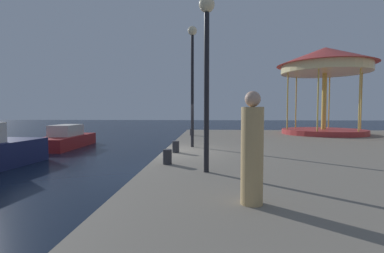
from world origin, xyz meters
The scene contains 9 objects.
ground_plane centered at (0.00, 0.00, 0.00)m, with size 120.00×120.00×0.00m, color black.
motorboat_red centered at (-7.11, 6.62, 0.52)m, with size 2.00×5.17×1.39m.
carousel centered at (8.79, 7.88, 4.80)m, with size 5.77×5.77×5.35m.
lamp_post_near_edge centered at (1.56, -3.45, 3.58)m, with size 0.36×0.36×4.02m.
lamp_post_mid_promenade centered at (0.97, 1.15, 4.01)m, with size 0.36×0.36×4.76m.
bollard_center centered at (0.49, -0.42, 1.00)m, with size 0.24×0.24×0.40m, color #2D2D33.
bollard_north centered at (0.65, 6.41, 1.00)m, with size 0.24×0.24×0.40m, color #2D2D33.
bollard_south centered at (0.51, -2.53, 1.00)m, with size 0.24×0.24×0.40m, color #2D2D33.
person_by_the_water centered at (2.27, -5.65, 1.61)m, with size 0.34×0.34×1.73m.
Camera 1 is at (1.61, -9.90, 2.22)m, focal length 26.03 mm.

